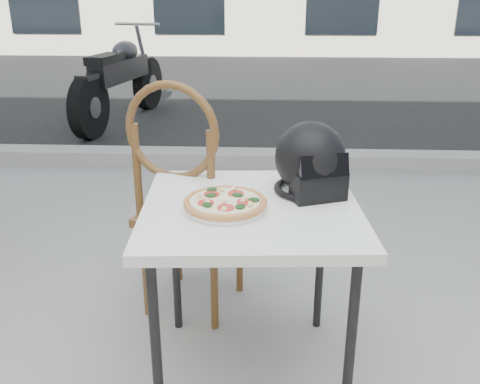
{
  "coord_description": "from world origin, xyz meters",
  "views": [
    {
      "loc": [
        0.07,
        -1.56,
        1.48
      ],
      "look_at": [
        -0.02,
        0.23,
        0.79
      ],
      "focal_mm": 40.0,
      "sensor_mm": 36.0,
      "label": 1
    }
  ],
  "objects_px": {
    "plate": "(225,208)",
    "helmet": "(311,162)",
    "motorcycle": "(121,81)",
    "cafe_table_main": "(251,222)",
    "cafe_chair_main": "(184,190)",
    "pizza": "(225,202)"
  },
  "relations": [
    {
      "from": "cafe_table_main",
      "to": "cafe_chair_main",
      "type": "xyz_separation_m",
      "value": [
        -0.31,
        0.44,
        -0.04
      ]
    },
    {
      "from": "cafe_table_main",
      "to": "helmet",
      "type": "relative_size",
      "value": 2.34
    },
    {
      "from": "motorcycle",
      "to": "pizza",
      "type": "bearing_deg",
      "value": -59.67
    },
    {
      "from": "plate",
      "to": "motorcycle",
      "type": "relative_size",
      "value": 0.16
    },
    {
      "from": "motorcycle",
      "to": "cafe_chair_main",
      "type": "bearing_deg",
      "value": -60.33
    },
    {
      "from": "cafe_table_main",
      "to": "helmet",
      "type": "xyz_separation_m",
      "value": [
        0.22,
        0.14,
        0.19
      ]
    },
    {
      "from": "plate",
      "to": "pizza",
      "type": "distance_m",
      "value": 0.02
    },
    {
      "from": "cafe_table_main",
      "to": "pizza",
      "type": "height_order",
      "value": "pizza"
    },
    {
      "from": "pizza",
      "to": "helmet",
      "type": "xyz_separation_m",
      "value": [
        0.31,
        0.19,
        0.09
      ]
    },
    {
      "from": "cafe_table_main",
      "to": "helmet",
      "type": "height_order",
      "value": "helmet"
    },
    {
      "from": "cafe_table_main",
      "to": "cafe_chair_main",
      "type": "distance_m",
      "value": 0.54
    },
    {
      "from": "motorcycle",
      "to": "plate",
      "type": "bearing_deg",
      "value": -59.67
    },
    {
      "from": "plate",
      "to": "helmet",
      "type": "distance_m",
      "value": 0.38
    },
    {
      "from": "plate",
      "to": "motorcycle",
      "type": "bearing_deg",
      "value": 109.39
    },
    {
      "from": "plate",
      "to": "cafe_chair_main",
      "type": "distance_m",
      "value": 0.55
    },
    {
      "from": "pizza",
      "to": "motorcycle",
      "type": "relative_size",
      "value": 0.18
    },
    {
      "from": "helmet",
      "to": "cafe_chair_main",
      "type": "height_order",
      "value": "cafe_chair_main"
    },
    {
      "from": "plate",
      "to": "motorcycle",
      "type": "xyz_separation_m",
      "value": [
        -1.54,
        4.38,
        -0.27
      ]
    },
    {
      "from": "cafe_table_main",
      "to": "motorcycle",
      "type": "distance_m",
      "value": 4.63
    },
    {
      "from": "plate",
      "to": "helmet",
      "type": "xyz_separation_m",
      "value": [
        0.31,
        0.19,
        0.11
      ]
    },
    {
      "from": "pizza",
      "to": "motorcycle",
      "type": "distance_m",
      "value": 4.65
    },
    {
      "from": "helmet",
      "to": "motorcycle",
      "type": "relative_size",
      "value": 0.16
    }
  ]
}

